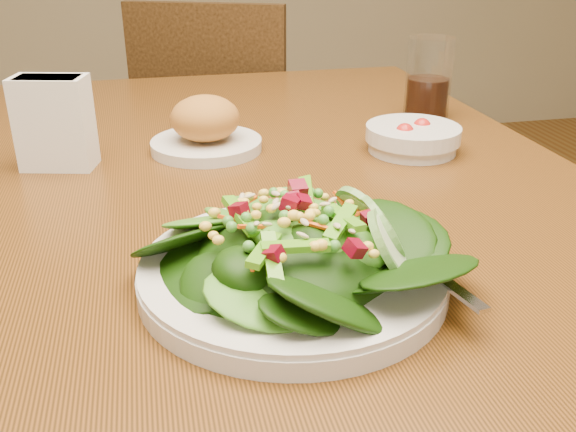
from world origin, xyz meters
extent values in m
cube|color=brown|center=(0.00, 0.00, 0.73)|extent=(0.90, 1.40, 0.04)
cylinder|color=#4A2F15|center=(-0.39, 0.64, 0.35)|extent=(0.07, 0.07, 0.71)
cylinder|color=#4A2F15|center=(0.39, 0.64, 0.35)|extent=(0.07, 0.07, 0.71)
cube|color=#4A2F15|center=(0.08, 0.99, 0.42)|extent=(0.54, 0.54, 0.04)
cylinder|color=#4A2F15|center=(0.31, 1.08, 0.20)|extent=(0.04, 0.04, 0.40)
cylinder|color=#4A2F15|center=(-0.01, 1.22, 0.20)|extent=(0.04, 0.04, 0.40)
cylinder|color=#4A2F15|center=(0.17, 0.76, 0.20)|extent=(0.04, 0.04, 0.40)
cylinder|color=#4A2F15|center=(-0.15, 0.90, 0.20)|extent=(0.04, 0.04, 0.40)
cube|color=#4A2F15|center=(0.00, 0.81, 0.67)|extent=(0.37, 0.18, 0.45)
cylinder|color=silver|center=(-0.02, -0.24, 0.76)|extent=(0.29, 0.29, 0.02)
ellipsoid|color=black|center=(-0.02, -0.24, 0.79)|extent=(0.20, 0.20, 0.04)
cube|color=silver|center=(0.10, -0.27, 0.77)|extent=(0.05, 0.18, 0.01)
cylinder|color=silver|center=(-0.06, 0.17, 0.76)|extent=(0.17, 0.17, 0.02)
ellipsoid|color=#A9632A|center=(-0.06, 0.17, 0.80)|extent=(0.11, 0.11, 0.07)
cylinder|color=silver|center=(0.24, 0.10, 0.77)|extent=(0.14, 0.14, 0.04)
sphere|color=red|center=(0.26, 0.11, 0.78)|extent=(0.03, 0.03, 0.03)
sphere|color=red|center=(0.22, 0.09, 0.78)|extent=(0.03, 0.03, 0.03)
cylinder|color=silver|center=(0.34, 0.27, 0.82)|extent=(0.08, 0.08, 0.14)
cylinder|color=black|center=(0.34, 0.27, 0.78)|extent=(0.07, 0.07, 0.07)
cube|color=white|center=(-0.27, 0.14, 0.81)|extent=(0.11, 0.08, 0.13)
cube|color=white|center=(-0.27, 0.14, 0.82)|extent=(0.09, 0.06, 0.11)
camera|label=1|loc=(-0.15, -0.77, 1.07)|focal=40.00mm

